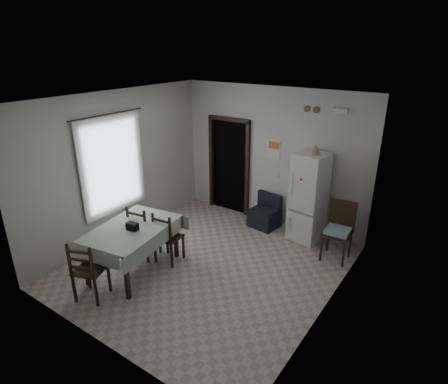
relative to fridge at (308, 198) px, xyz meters
name	(u,v)px	position (x,y,z in m)	size (l,w,h in m)	color
ground	(208,266)	(-1.00, -1.93, -0.89)	(4.50, 4.50, 0.00)	#C1B19E
ceiling	(205,99)	(-1.00, -1.93, 2.01)	(4.20, 4.50, 0.02)	white
wall_back	(272,157)	(-1.00, 0.32, 0.56)	(4.20, 0.02, 2.90)	silver
wall_front	(90,248)	(-1.00, -4.18, 0.56)	(4.20, 0.02, 2.90)	silver
wall_left	(120,167)	(-3.10, -1.93, 0.56)	(0.02, 4.50, 2.90)	silver
wall_right	(332,223)	(1.10, -1.93, 0.56)	(0.02, 4.50, 2.90)	silver
doorway	(235,164)	(-2.05, 0.52, 0.17)	(1.06, 0.52, 2.22)	black
window_recess	(109,164)	(-3.15, -2.13, 0.66)	(0.10, 1.20, 1.60)	silver
curtain	(113,165)	(-3.04, -2.13, 0.66)	(0.02, 1.45, 1.85)	white
curtain_rod	(107,114)	(-3.03, -2.13, 1.61)	(0.02, 0.02, 1.60)	black
calendar	(274,150)	(-0.95, 0.31, 0.73)	(0.28, 0.02, 0.40)	white
calendar_image	(274,145)	(-0.95, 0.30, 0.83)	(0.24, 0.01, 0.14)	orange
light_switch	(277,175)	(-0.85, 0.31, 0.21)	(0.08, 0.02, 0.12)	beige
vent_left	(307,109)	(-0.30, 0.31, 1.63)	(0.12, 0.12, 0.03)	brown
vent_right	(316,110)	(-0.12, 0.31, 1.63)	(0.12, 0.12, 0.03)	brown
emergency_light	(341,111)	(0.35, 0.28, 1.66)	(0.25, 0.07, 0.09)	white
fridge	(308,198)	(0.00, 0.00, 0.00)	(0.58, 0.58, 1.78)	silver
tan_cone	(315,149)	(0.05, -0.02, 0.98)	(0.23, 0.23, 0.19)	tan
navy_seat	(265,211)	(-0.94, 0.00, -0.54)	(0.57, 0.56, 0.69)	black
corner_chair	(338,232)	(0.76, -0.41, -0.35)	(0.47, 0.47, 1.08)	black
dining_table	(133,249)	(-1.97, -2.74, -0.48)	(1.04, 1.58, 0.82)	#A6B89E
black_bag	(132,226)	(-1.89, -2.78, 0.00)	(0.19, 0.12, 0.13)	black
dining_chair_far_left	(144,231)	(-2.17, -2.29, -0.38)	(0.44, 0.44, 1.02)	black
dining_chair_far_right	(169,236)	(-1.68, -2.17, -0.40)	(0.42, 0.42, 0.98)	black
dining_chair_near_head	(90,269)	(-1.95, -3.63, -0.38)	(0.43, 0.43, 1.01)	black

